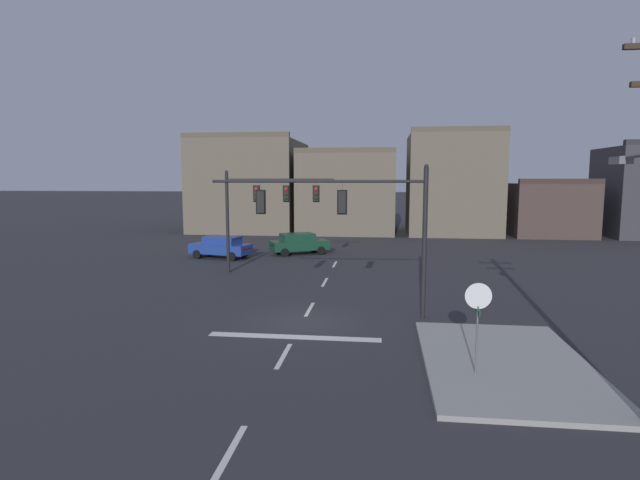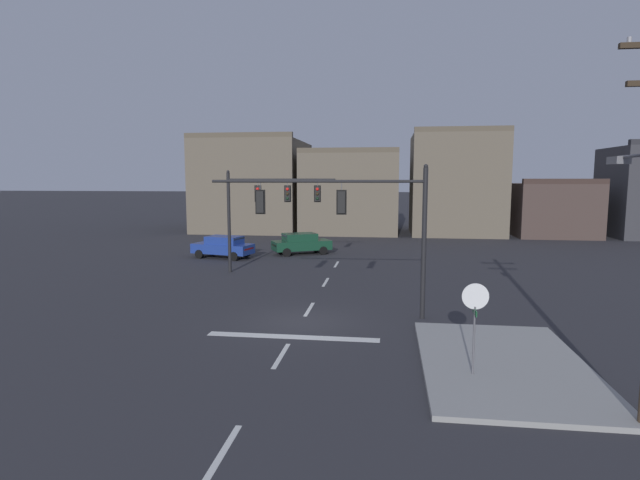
{
  "view_description": "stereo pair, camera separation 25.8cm",
  "coord_description": "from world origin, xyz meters",
  "px_view_note": "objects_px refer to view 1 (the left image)",
  "views": [
    {
      "loc": [
        3.15,
        -19.81,
        5.8
      ],
      "look_at": [
        0.29,
        3.4,
        2.95
      ],
      "focal_mm": 28.43,
      "sensor_mm": 36.0,
      "label": 1
    },
    {
      "loc": [
        3.41,
        -19.78,
        5.8
      ],
      "look_at": [
        0.29,
        3.4,
        2.95
      ],
      "focal_mm": 28.43,
      "sensor_mm": 36.0,
      "label": 2
    }
  ],
  "objects_px": {
    "signal_mast_far_side": "(262,203)",
    "car_lot_nearside": "(221,246)",
    "signal_mast_near_side": "(358,215)",
    "car_lot_middle": "(299,243)",
    "stop_sign": "(478,306)"
  },
  "relations": [
    {
      "from": "car_lot_nearside",
      "to": "signal_mast_near_side",
      "type": "bearing_deg",
      "value": -53.81
    },
    {
      "from": "car_lot_nearside",
      "to": "signal_mast_far_side",
      "type": "bearing_deg",
      "value": -49.92
    },
    {
      "from": "stop_sign",
      "to": "car_lot_nearside",
      "type": "distance_m",
      "value": 25.38
    },
    {
      "from": "signal_mast_near_side",
      "to": "signal_mast_far_side",
      "type": "height_order",
      "value": "signal_mast_near_side"
    },
    {
      "from": "signal_mast_far_side",
      "to": "stop_sign",
      "type": "bearing_deg",
      "value": -57.21
    },
    {
      "from": "signal_mast_near_side",
      "to": "signal_mast_far_side",
      "type": "xyz_separation_m",
      "value": [
        -6.29,
        9.38,
        0.03
      ]
    },
    {
      "from": "signal_mast_far_side",
      "to": "stop_sign",
      "type": "distance_m",
      "value": 18.67
    },
    {
      "from": "signal_mast_near_side",
      "to": "car_lot_nearside",
      "type": "relative_size",
      "value": 1.9
    },
    {
      "from": "car_lot_middle",
      "to": "car_lot_nearside",
      "type": "bearing_deg",
      "value": -153.92
    },
    {
      "from": "signal_mast_near_side",
      "to": "car_lot_middle",
      "type": "xyz_separation_m",
      "value": [
        -5.35,
        17.23,
        -3.44
      ]
    },
    {
      "from": "stop_sign",
      "to": "signal_mast_near_side",
      "type": "bearing_deg",
      "value": 121.17
    },
    {
      "from": "car_lot_middle",
      "to": "stop_sign",
      "type": "bearing_deg",
      "value": -68.77
    },
    {
      "from": "signal_mast_near_side",
      "to": "car_lot_nearside",
      "type": "height_order",
      "value": "signal_mast_near_side"
    },
    {
      "from": "signal_mast_far_side",
      "to": "car_lot_nearside",
      "type": "bearing_deg",
      "value": 130.08
    },
    {
      "from": "stop_sign",
      "to": "signal_mast_far_side",
      "type": "bearing_deg",
      "value": 122.79
    }
  ]
}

